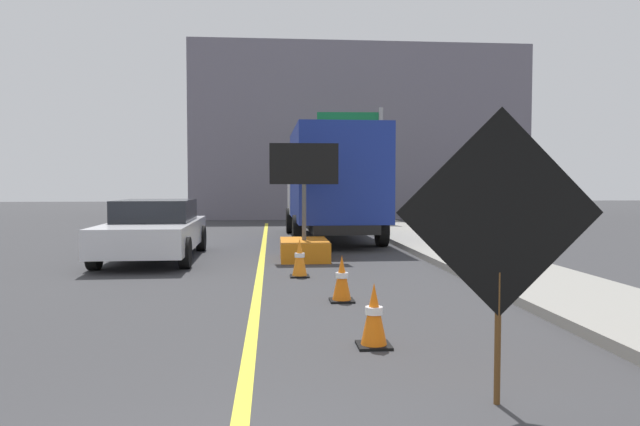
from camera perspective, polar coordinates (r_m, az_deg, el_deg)
The scene contains 11 objects.
sidewalk_curb at distance 9.63m, azimuth 23.85°, elevation -7.41°, with size 2.15×48.00×0.14m, color gray.
lane_center_stripe at distance 8.49m, azimuth -6.33°, elevation -8.99°, with size 0.14×36.00×0.01m, color yellow.
roadwork_sign at distance 4.72m, azimuth 17.25°, elevation -0.52°, with size 1.63×0.10×2.33m.
arrow_board_trailer at distance 13.54m, azimuth -1.57°, elevation -2.54°, with size 1.60×1.81×2.70m.
box_truck at distance 18.21m, azimuth 1.18°, elevation 3.08°, with size 2.73×7.56×3.38m.
pickup_car at distance 14.13m, azimuth -15.94°, elevation -1.54°, with size 2.12×5.00×1.38m.
highway_guide_sign at distance 24.71m, azimuth 4.19°, elevation 6.68°, with size 2.79×0.28×5.00m.
far_building_block at distance 34.12m, azimuth 3.01°, elevation 7.34°, with size 17.39×9.68×8.92m, color slate.
traffic_cone_near_sign at distance 6.31m, azimuth 5.32°, elevation -10.00°, with size 0.36×0.36×0.69m.
traffic_cone_mid_lane at distance 8.66m, azimuth 2.16°, elevation -6.48°, with size 0.36×0.36×0.69m.
traffic_cone_far_lane at distance 10.95m, azimuth -2.02°, elevation -4.45°, with size 0.36×0.36×0.73m.
Camera 1 is at (0.24, -2.31, 1.73)m, focal length 32.55 mm.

